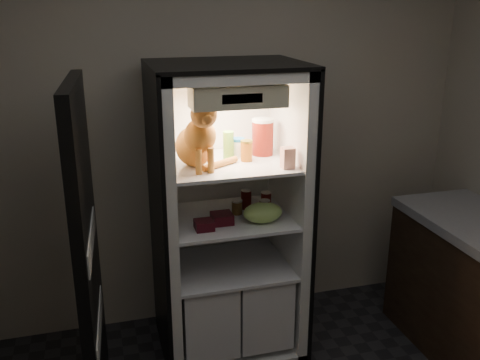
% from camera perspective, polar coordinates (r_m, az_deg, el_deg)
% --- Properties ---
extents(room_shell, '(3.60, 3.60, 3.60)m').
position_cam_1_polar(room_shell, '(1.91, 8.69, 0.59)').
color(room_shell, white).
rests_on(room_shell, floor).
extents(refrigerator, '(0.90, 0.72, 1.88)m').
position_cam_1_polar(refrigerator, '(3.43, -1.42, -5.78)').
color(refrigerator, white).
rests_on(refrigerator, floor).
extents(fridge_door, '(0.11, 0.87, 1.85)m').
position_cam_1_polar(fridge_door, '(2.95, -15.92, -8.16)').
color(fridge_door, black).
rests_on(fridge_door, floor).
extents(tabby_cat, '(0.38, 0.43, 0.44)m').
position_cam_1_polar(tabby_cat, '(3.06, -4.54, 4.31)').
color(tabby_cat, '#B46517').
rests_on(tabby_cat, refrigerator).
extents(parmesan_shaker, '(0.07, 0.07, 0.17)m').
position_cam_1_polar(parmesan_shaker, '(3.24, -1.25, 3.71)').
color(parmesan_shaker, '#278F28').
rests_on(parmesan_shaker, refrigerator).
extents(mayo_tub, '(0.08, 0.08, 0.12)m').
position_cam_1_polar(mayo_tub, '(3.30, -0.25, 3.49)').
color(mayo_tub, white).
rests_on(mayo_tub, refrigerator).
extents(salsa_jar, '(0.07, 0.07, 0.13)m').
position_cam_1_polar(salsa_jar, '(3.21, 0.70, 3.15)').
color(salsa_jar, '#9B180E').
rests_on(salsa_jar, refrigerator).
extents(pepper_jar, '(0.14, 0.14, 0.23)m').
position_cam_1_polar(pepper_jar, '(3.33, 2.43, 4.62)').
color(pepper_jar, maroon).
rests_on(pepper_jar, refrigerator).
extents(cream_carton, '(0.07, 0.07, 0.12)m').
position_cam_1_polar(cream_carton, '(3.08, 5.12, 2.37)').
color(cream_carton, silver).
rests_on(cream_carton, refrigerator).
extents(soda_can_a, '(0.07, 0.07, 0.13)m').
position_cam_1_polar(soda_can_a, '(3.42, 0.66, -2.07)').
color(soda_can_a, black).
rests_on(soda_can_a, refrigerator).
extents(soda_can_b, '(0.07, 0.07, 0.12)m').
position_cam_1_polar(soda_can_b, '(3.39, 2.79, -2.27)').
color(soda_can_b, black).
rests_on(soda_can_b, refrigerator).
extents(soda_can_c, '(0.07, 0.07, 0.12)m').
position_cam_1_polar(soda_can_c, '(3.25, 2.64, -3.18)').
color(soda_can_c, black).
rests_on(soda_can_c, refrigerator).
extents(condiment_jar, '(0.07, 0.07, 0.09)m').
position_cam_1_polar(condiment_jar, '(3.34, -0.32, -2.89)').
color(condiment_jar, brown).
rests_on(condiment_jar, refrigerator).
extents(grape_bag, '(0.24, 0.17, 0.12)m').
position_cam_1_polar(grape_bag, '(3.21, 2.44, -3.49)').
color(grape_bag, '#95C059').
rests_on(grape_bag, refrigerator).
extents(berry_box_left, '(0.11, 0.11, 0.05)m').
position_cam_1_polar(berry_box_left, '(3.13, -3.84, -4.81)').
color(berry_box_left, '#4F0D16').
rests_on(berry_box_left, refrigerator).
extents(berry_box_right, '(0.12, 0.12, 0.06)m').
position_cam_1_polar(berry_box_right, '(3.21, -1.94, -4.10)').
color(berry_box_right, '#4F0D16').
rests_on(berry_box_right, refrigerator).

